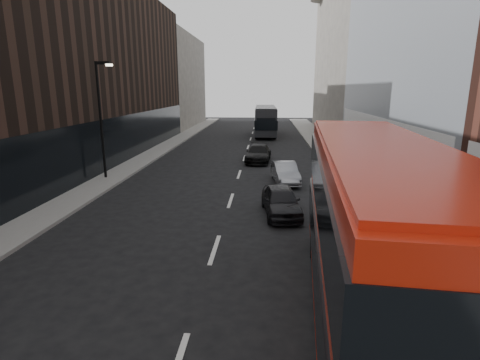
% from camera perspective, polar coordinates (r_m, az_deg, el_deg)
% --- Properties ---
extents(sidewalk_right, '(3.00, 80.00, 0.15)m').
position_cam_1_polar(sidewalk_right, '(30.36, 14.86, 2.86)').
color(sidewalk_right, slate).
rests_on(sidewalk_right, ground).
extents(sidewalk_left, '(2.00, 80.00, 0.15)m').
position_cam_1_polar(sidewalk_left, '(31.38, -14.20, 3.24)').
color(sidewalk_left, slate).
rests_on(sidewalk_left, ground).
extents(building_modern_block, '(5.03, 22.00, 20.00)m').
position_cam_1_polar(building_modern_block, '(27.43, 26.66, 21.45)').
color(building_modern_block, '#ACB1B7').
rests_on(building_modern_block, ground).
extents(building_victorian, '(6.50, 24.00, 21.00)m').
position_cam_1_polar(building_victorian, '(49.41, 16.04, 18.01)').
color(building_victorian, '#645F58').
rests_on(building_victorian, ground).
extents(building_left_mid, '(5.00, 24.00, 14.00)m').
position_cam_1_polar(building_left_mid, '(36.81, -17.76, 15.36)').
color(building_left_mid, black).
rests_on(building_left_mid, ground).
extents(building_left_far, '(5.00, 20.00, 13.00)m').
position_cam_1_polar(building_left_far, '(57.85, -9.53, 14.52)').
color(building_left_far, '#645F58').
rests_on(building_left_far, ground).
extents(street_lamp, '(1.06, 0.22, 7.00)m').
position_cam_1_polar(street_lamp, '(24.48, -20.36, 9.63)').
color(street_lamp, black).
rests_on(street_lamp, sidewalk_left).
extents(red_bus, '(3.60, 11.29, 4.49)m').
position_cam_1_polar(red_bus, '(9.21, 19.60, -6.81)').
color(red_bus, '#B01C0A').
rests_on(red_bus, ground).
extents(grey_bus, '(2.71, 10.77, 3.46)m').
position_cam_1_polar(grey_bus, '(46.05, 3.90, 9.11)').
color(grey_bus, black).
rests_on(grey_bus, ground).
extents(car_a, '(1.98, 4.00, 1.31)m').
position_cam_1_polar(car_a, '(17.05, 6.27, -3.15)').
color(car_a, black).
rests_on(car_a, ground).
extents(car_b, '(1.77, 3.91, 1.24)m').
position_cam_1_polar(car_b, '(22.88, 6.88, 1.13)').
color(car_b, gray).
rests_on(car_b, ground).
extents(car_c, '(2.11, 4.62, 1.31)m').
position_cam_1_polar(car_c, '(29.35, 2.83, 4.09)').
color(car_c, black).
rests_on(car_c, ground).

